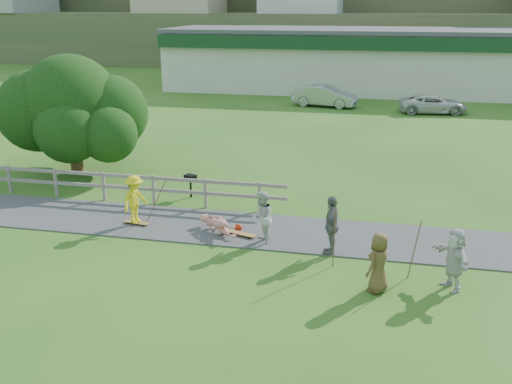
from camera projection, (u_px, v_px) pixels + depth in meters
The scene contains 20 objects.
ground at pixel (175, 243), 17.75m from camera, with size 260.00×260.00×0.00m, color #2B5718.
path at pixel (190, 225), 19.14m from camera, with size 34.00×3.00×0.04m, color #3B3B3E.
fence at pixel (88, 181), 21.52m from camera, with size 15.05×0.10×1.10m.
strip_mall at pixel (359, 59), 48.55m from camera, with size 32.50×10.75×5.10m.
skater_rider at pixel (135, 202), 18.89m from camera, with size 1.06×0.61×1.64m, color yellow.
skater_fallen at pixel (218, 224), 18.38m from camera, with size 1.69×0.40×0.62m, color tan.
spectator_a at pixel (262, 218), 17.40m from camera, with size 0.82×0.64×1.69m, color beige.
spectator_b at pixel (332, 225), 16.69m from camera, with size 1.06×0.44×1.81m, color slate.
spectator_c at pixel (379, 263), 14.51m from camera, with size 0.78×0.51×1.60m, color brown.
spectator_d at pixel (454, 259), 14.64m from camera, with size 1.55×0.49×1.67m, color beige.
car_silver at pixel (325, 96), 40.95m from camera, with size 1.58×4.54×1.50m, color #9E9FA5.
car_white at pixel (433, 104), 38.50m from camera, with size 2.06×4.48×1.24m, color silver.
tree at pixel (73, 126), 24.50m from camera, with size 6.62×6.62×4.17m, color black, non-canonical shape.
bbq at pixel (191, 186), 21.80m from camera, with size 0.41×0.31×0.89m, color black, non-canonical shape.
longboard_rider at pixel (137, 224), 19.14m from camera, with size 0.89×0.22×0.10m, color olive, non-canonical shape.
longboard_fallen at pixel (241, 235), 18.20m from camera, with size 1.01×0.25×0.11m, color olive, non-canonical shape.
helmet at pixel (238, 227), 18.64m from camera, with size 0.24×0.24×0.24m, color #B2280A.
pole_rider at pixel (157, 198), 19.12m from camera, with size 0.03×0.03×1.77m, color brown.
pole_spec_left at pixel (334, 235), 15.82m from camera, with size 0.03×0.03×1.96m, color brown.
pole_spec_right at pixel (414, 250), 15.19m from camera, with size 0.03×0.03×1.70m, color brown.
Camera 1 is at (5.94, -15.45, 7.08)m, focal length 40.00 mm.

